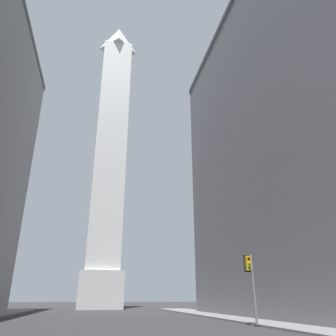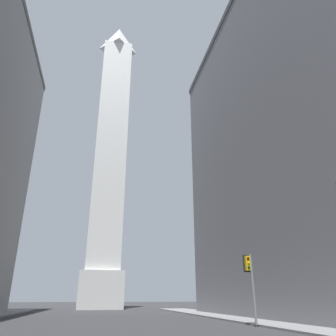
# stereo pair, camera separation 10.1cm
# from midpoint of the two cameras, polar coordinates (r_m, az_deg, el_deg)

# --- Properties ---
(sidewalk_right) EXTENTS (5.00, 81.78, 0.15)m
(sidewalk_right) POSITION_cam_midpoint_polar(r_m,az_deg,el_deg) (29.19, 20.04, -24.25)
(sidewalk_right) COLOR slate
(sidewalk_right) RESTS_ON ground_plane
(obelisk) EXTENTS (8.39, 8.39, 69.02)m
(obelisk) POSITION_cam_midpoint_polar(r_m,az_deg,el_deg) (75.47, -9.89, 2.80)
(obelisk) COLOR silver
(obelisk) RESTS_ON ground_plane
(traffic_light_mid_right) EXTENTS (0.78, 0.50, 5.22)m
(traffic_light_mid_right) POSITION_cam_midpoint_polar(r_m,az_deg,el_deg) (27.61, 14.28, -18.00)
(traffic_light_mid_right) COLOR slate
(traffic_light_mid_right) RESTS_ON ground_plane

